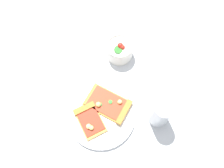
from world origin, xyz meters
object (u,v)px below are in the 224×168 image
at_px(pizza_slice_far, 110,105).
at_px(salad_bowl, 120,50).
at_px(plate, 101,116).
at_px(paper_napkin, 73,66).
at_px(pizza_slice_near, 89,118).
at_px(soda_glass, 161,113).

bearing_deg(pizza_slice_far, salad_bowl, 156.57).
xyz_separation_m(plate, paper_napkin, (-0.23, -0.06, -0.01)).
bearing_deg(plate, pizza_slice_near, -86.95).
bearing_deg(pizza_slice_near, salad_bowl, 143.22).
relative_size(plate, soda_glass, 1.77).
relative_size(soda_glass, paper_napkin, 0.96).
bearing_deg(paper_napkin, plate, 15.11).
distance_m(pizza_slice_far, paper_napkin, 0.23).
relative_size(salad_bowl, soda_glass, 0.77).
xyz_separation_m(salad_bowl, soda_glass, (0.29, 0.06, 0.03)).
bearing_deg(soda_glass, salad_bowl, -167.39).
bearing_deg(pizza_slice_near, paper_napkin, -175.93).
bearing_deg(pizza_slice_far, paper_napkin, -153.12).
xyz_separation_m(pizza_slice_near, pizza_slice_far, (-0.03, 0.09, 0.00)).
xyz_separation_m(pizza_slice_near, paper_napkin, (-0.23, -0.02, -0.02)).
height_order(soda_glass, paper_napkin, soda_glass).
height_order(pizza_slice_far, salad_bowl, salad_bowl).
distance_m(salad_bowl, paper_napkin, 0.20).
xyz_separation_m(pizza_slice_far, soda_glass, (0.08, 0.15, 0.05)).
distance_m(pizza_slice_near, paper_napkin, 0.23).
bearing_deg(pizza_slice_far, soda_glass, 61.96).
relative_size(pizza_slice_far, paper_napkin, 1.26).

